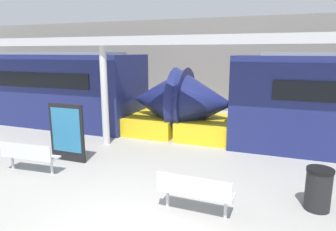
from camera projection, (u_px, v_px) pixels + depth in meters
ground_plane at (117, 230)px, 5.50m from camera, size 60.00×60.00×0.00m
station_wall at (230, 65)px, 16.15m from camera, size 56.00×0.20×5.00m
train_right at (14, 87)px, 14.58m from camera, size 17.48×2.93×3.20m
bench_near at (195, 191)px, 5.96m from camera, size 1.54×0.48×0.84m
bench_far at (29, 155)px, 8.04m from camera, size 1.64×0.55×0.84m
trash_bin at (318, 189)px, 6.16m from camera, size 0.53×0.53×0.90m
poster_board at (67, 132)px, 8.85m from camera, size 1.18×0.07×1.74m
support_column_near at (105, 96)px, 10.33m from camera, size 0.24×0.24×3.42m
canopy_beam at (102, 41)px, 9.94m from camera, size 28.00×0.60×0.28m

